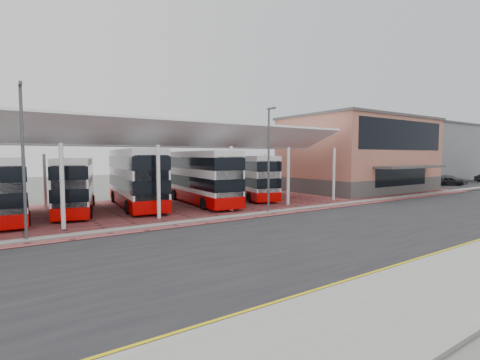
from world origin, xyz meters
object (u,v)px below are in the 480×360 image
at_px(bus_2, 75,185).
at_px(bus_3, 136,178).
at_px(bus_1, 6,189).
at_px(bus_5, 248,177).
at_px(carpark_car_a, 449,181).
at_px(terminal, 359,154).
at_px(carpark_car_b, 451,179).
at_px(bus_4, 201,178).

relative_size(bus_2, bus_3, 0.85).
bearing_deg(bus_2, bus_1, -155.54).
xyz_separation_m(bus_1, bus_2, (4.45, 0.93, -0.03)).
distance_m(bus_5, carpark_car_a, 33.34).
bearing_deg(bus_5, carpark_car_a, 6.18).
bearing_deg(carpark_car_a, terminal, 124.16).
height_order(bus_5, carpark_car_b, bus_5).
height_order(carpark_car_a, carpark_car_b, carpark_car_b).
bearing_deg(bus_4, carpark_car_b, 2.65).
relative_size(terminal, bus_5, 1.69).
bearing_deg(bus_3, bus_5, 5.07).
xyz_separation_m(bus_2, carpark_car_b, (53.67, -2.93, -1.39)).
distance_m(terminal, carpark_car_a, 17.04).
distance_m(bus_3, bus_4, 5.76).
xyz_separation_m(terminal, bus_4, (-22.93, -0.19, -2.22)).
bearing_deg(carpark_car_a, bus_4, 131.78).
xyz_separation_m(bus_2, bus_5, (16.50, -0.02, 0.10)).
distance_m(carpark_car_a, carpark_car_b, 4.52).
distance_m(terminal, carpark_car_b, 20.82).
xyz_separation_m(bus_5, carpark_car_a, (32.98, -4.61, -1.53)).
distance_m(bus_3, carpark_car_b, 49.00).
bearing_deg(bus_1, bus_4, 0.85).
height_order(bus_2, bus_3, bus_3).
relative_size(bus_1, carpark_car_a, 2.83).
bearing_deg(bus_2, carpark_car_b, 9.60).
relative_size(bus_2, bus_4, 0.88).
distance_m(bus_3, bus_5, 11.71).
bearing_deg(carpark_car_b, bus_4, 159.63).
xyz_separation_m(bus_2, carpark_car_a, (49.49, -4.63, -1.43)).
height_order(bus_2, carpark_car_b, bus_2).
bearing_deg(carpark_car_b, bus_5, 157.46).
bearing_deg(bus_3, carpark_car_a, 0.13).
bearing_deg(bus_1, bus_2, 13.60).
height_order(bus_3, bus_4, bus_3).
relative_size(terminal, carpark_car_a, 5.03).
xyz_separation_m(bus_1, bus_4, (14.84, -0.26, 0.28)).
bearing_deg(bus_3, terminal, 3.86).
bearing_deg(bus_2, bus_3, 15.52).
height_order(terminal, carpark_car_a, terminal).
relative_size(bus_2, carpark_car_b, 2.28).
xyz_separation_m(bus_1, bus_3, (9.25, 1.16, 0.34)).
distance_m(bus_1, bus_2, 4.55).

